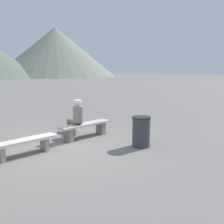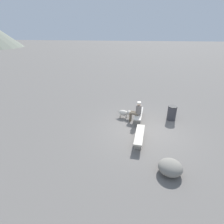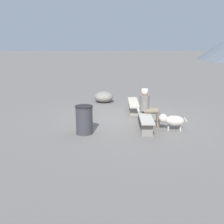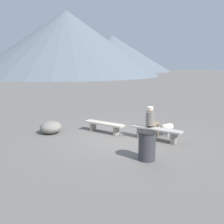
{
  "view_description": "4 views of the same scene",
  "coord_description": "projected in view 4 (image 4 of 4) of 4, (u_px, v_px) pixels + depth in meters",
  "views": [
    {
      "loc": [
        -4.16,
        -5.51,
        2.16
      ],
      "look_at": [
        1.47,
        -0.47,
        0.89
      ],
      "focal_mm": 40.48,
      "sensor_mm": 36.0,
      "label": 1
    },
    {
      "loc": [
        -7.99,
        0.28,
        4.69
      ],
      "look_at": [
        0.18,
        1.79,
        0.84
      ],
      "focal_mm": 27.62,
      "sensor_mm": 36.0,
      "label": 2
    },
    {
      "loc": [
        9.16,
        -0.9,
        2.62
      ],
      "look_at": [
        1.24,
        -0.66,
        0.59
      ],
      "focal_mm": 42.24,
      "sensor_mm": 36.0,
      "label": 3
    },
    {
      "loc": [
        4.08,
        -7.8,
        2.8
      ],
      "look_at": [
        -1.19,
        1.11,
        0.71
      ],
      "focal_mm": 38.51,
      "sensor_mm": 36.0,
      "label": 4
    }
  ],
  "objects": [
    {
      "name": "distant_peak_2",
      "position": [
        67.0,
        43.0,
        56.34
      ],
      "size": [
        42.92,
        42.92,
        14.81
      ],
      "primitive_type": "cone",
      "color": "slate",
      "rests_on": "ground"
    },
    {
      "name": "bench_right",
      "position": [
        157.0,
        132.0,
        8.86
      ],
      "size": [
        1.88,
        0.48,
        0.47
      ],
      "rotation": [
        0.0,
        0.0,
        -0.05
      ],
      "color": "gray",
      "rests_on": "ground"
    },
    {
      "name": "dog",
      "position": [
        168.0,
        128.0,
        9.48
      ],
      "size": [
        0.43,
        0.88,
        0.51
      ],
      "rotation": [
        0.0,
        0.0,
        4.52
      ],
      "color": "beige",
      "rests_on": "ground"
    },
    {
      "name": "trash_bin",
      "position": [
        147.0,
        146.0,
        7.04
      ],
      "size": [
        0.53,
        0.53,
        0.86
      ],
      "color": "#38383D",
      "rests_on": "ground"
    },
    {
      "name": "distant_peak_4",
      "position": [
        112.0,
        53.0,
        85.62
      ],
      "size": [
        41.68,
        41.68,
        12.59
      ],
      "primitive_type": "cone",
      "color": "slate",
      "rests_on": "ground"
    },
    {
      "name": "boulder",
      "position": [
        51.0,
        127.0,
        9.78
      ],
      "size": [
        0.91,
        0.9,
        0.51
      ],
      "primitive_type": "ellipsoid",
      "rotation": [
        0.0,
        0.0,
        1.61
      ],
      "color": "gray",
      "rests_on": "ground"
    },
    {
      "name": "distant_peak_0",
      "position": [
        50.0,
        49.0,
        73.14
      ],
      "size": [
        40.21,
        40.21,
        14.41
      ],
      "primitive_type": "cone",
      "color": "#566656",
      "rests_on": "ground"
    },
    {
      "name": "seated_person",
      "position": [
        151.0,
        120.0,
        9.02
      ],
      "size": [
        0.4,
        0.67,
        1.25
      ],
      "rotation": [
        0.0,
        0.0,
        -0.18
      ],
      "color": "slate",
      "rests_on": "ground"
    },
    {
      "name": "ground",
      "position": [
        124.0,
        139.0,
        9.18
      ],
      "size": [
        210.0,
        210.0,
        0.06
      ],
      "primitive_type": "cube",
      "color": "slate"
    },
    {
      "name": "bench_left",
      "position": [
        104.0,
        125.0,
        9.86
      ],
      "size": [
        1.81,
        0.46,
        0.42
      ],
      "rotation": [
        0.0,
        0.0,
        -0.05
      ],
      "color": "gray",
      "rests_on": "ground"
    }
  ]
}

